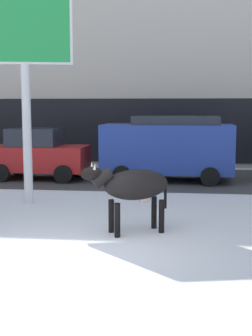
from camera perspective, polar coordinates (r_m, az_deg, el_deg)
ground_plane at (r=8.51m, az=-5.93°, el=-10.38°), size 120.00×120.00×0.00m
road_strip at (r=17.06m, az=0.63°, el=-1.26°), size 60.00×5.60×0.01m
building_facade at (r=23.59m, az=2.42°, el=16.97°), size 44.00×6.10×13.00m
cow_black at (r=9.50m, az=0.91°, el=-2.28°), size 1.87×1.23×1.54m
billboard at (r=12.78m, az=-12.53°, el=15.02°), size 2.50×0.75×5.56m
car_red_hatchback at (r=17.07m, az=-10.84°, el=1.73°), size 3.54×1.99×1.86m
car_blue_van at (r=16.38m, az=5.24°, el=2.71°), size 4.64×2.21×2.32m
pedestrian_near_billboard at (r=19.72m, az=8.27°, el=2.42°), size 0.36×0.24×1.73m
pedestrian_by_cars at (r=19.71m, az=6.07°, el=2.45°), size 0.36×0.24×1.73m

